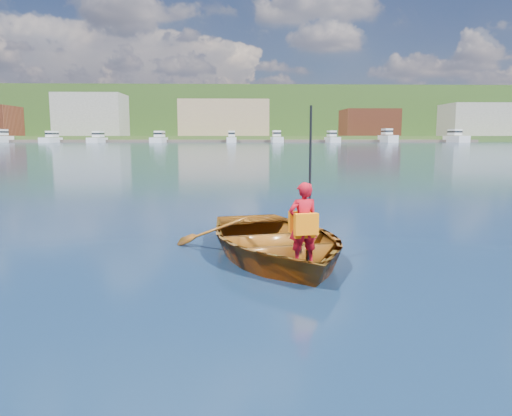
{
  "coord_description": "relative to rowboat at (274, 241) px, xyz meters",
  "views": [
    {
      "loc": [
        0.17,
        -8.69,
        1.92
      ],
      "look_at": [
        0.43,
        -0.92,
        0.79
      ],
      "focal_mm": 35.0,
      "sensor_mm": 36.0,
      "label": 1
    }
  ],
  "objects": [
    {
      "name": "waterfront_buildings",
      "position": [
        -8.46,
        165.92,
        7.48
      ],
      "size": [
        202.0,
        16.0,
        14.0
      ],
      "color": "maroon",
      "rests_on": "ground"
    },
    {
      "name": "dock",
      "position": [
        -5.77,
        148.92,
        0.13
      ],
      "size": [
        160.01,
        4.33,
        0.8
      ],
      "color": "brown",
      "rests_on": "ground"
    },
    {
      "name": "shoreline",
      "position": [
        -0.72,
        237.53,
        10.06
      ],
      "size": [
        400.0,
        140.0,
        22.0
      ],
      "color": "#386025",
      "rests_on": "ground"
    },
    {
      "name": "child_paddler",
      "position": [
        0.35,
        -0.84,
        0.43
      ],
      "size": [
        0.48,
        0.41,
        2.24
      ],
      "color": "#B10C1B",
      "rests_on": "ground"
    },
    {
      "name": "marina_yachts",
      "position": [
        -6.46,
        144.25,
        1.08
      ],
      "size": [
        141.55,
        13.38,
        4.44
      ],
      "color": "silver",
      "rests_on": "ground"
    },
    {
      "name": "hillside_trees",
      "position": [
        -47.16,
        237.44,
        17.8
      ],
      "size": [
        319.5,
        77.13,
        24.86
      ],
      "color": "#382314",
      "rests_on": "ground"
    },
    {
      "name": "ground",
      "position": [
        -0.72,
        0.92,
        -0.27
      ],
      "size": [
        600.0,
        600.0,
        0.0
      ],
      "color": "#153248",
      "rests_on": "ground"
    },
    {
      "name": "rowboat",
      "position": [
        0.0,
        0.0,
        0.0
      ],
      "size": [
        3.71,
        4.57,
        0.83
      ],
      "color": "brown",
      "rests_on": "ground"
    }
  ]
}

